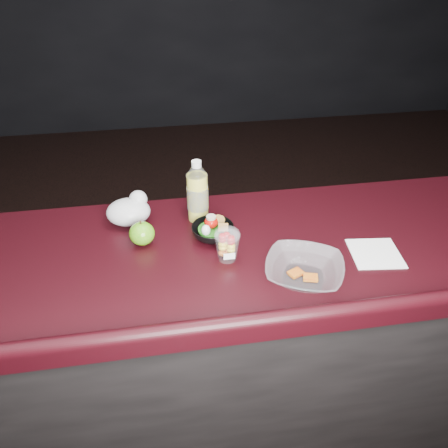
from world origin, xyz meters
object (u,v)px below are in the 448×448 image
at_px(lemonade_bottle, 198,196).
at_px(snack_bowl, 212,231).
at_px(takeout_bowl, 304,271).
at_px(green_apple, 142,233).
at_px(fruit_cup, 227,244).

xyz_separation_m(lemonade_bottle, snack_bowl, (0.04, -0.12, -0.07)).
relative_size(snack_bowl, takeout_bowl, 0.62).
distance_m(lemonade_bottle, green_apple, 0.25).
bearing_deg(snack_bowl, takeout_bowl, -46.10).
height_order(green_apple, snack_bowl, green_apple).
bearing_deg(takeout_bowl, lemonade_bottle, 126.51).
distance_m(fruit_cup, snack_bowl, 0.13).
bearing_deg(green_apple, takeout_bowl, -28.11).
height_order(fruit_cup, green_apple, fruit_cup).
height_order(lemonade_bottle, fruit_cup, lemonade_bottle).
xyz_separation_m(lemonade_bottle, green_apple, (-0.20, -0.12, -0.06)).
relative_size(lemonade_bottle, green_apple, 2.61).
bearing_deg(fruit_cup, lemonade_bottle, 104.77).
bearing_deg(green_apple, snack_bowl, -0.83).
bearing_deg(fruit_cup, snack_bowl, 103.73).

